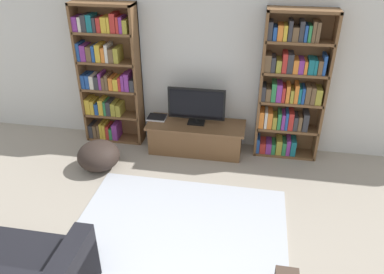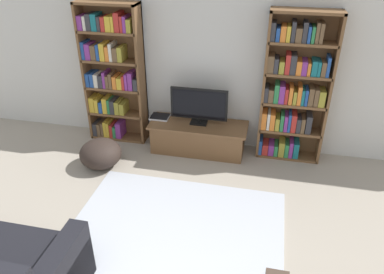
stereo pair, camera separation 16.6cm
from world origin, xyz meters
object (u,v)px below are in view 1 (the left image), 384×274
television (196,105)px  tv_stand (196,137)px  bookshelf_right (290,89)px  laptop (157,117)px  beanbag_ottoman (99,156)px  bookshelf_left (108,75)px

television → tv_stand: bearing=-90.0°
bookshelf_right → laptop: bearing=-178.0°
beanbag_ottoman → bookshelf_right: bearing=18.7°
bookshelf_right → television: bookshelf_right is taller
bookshelf_right → laptop: (-1.88, -0.07, -0.57)m
bookshelf_right → beanbag_ottoman: size_ratio=3.60×
tv_stand → laptop: bearing=172.2°
bookshelf_right → laptop: bookshelf_right is taller
bookshelf_left → laptop: 0.94m
television → beanbag_ottoman: television is taller
tv_stand → beanbag_ottoman: (-1.24, -0.70, -0.02)m
bookshelf_left → bookshelf_right: size_ratio=1.00×
laptop → bookshelf_left: bearing=174.6°
laptop → bookshelf_right: bearing=2.0°
tv_stand → television: (-0.00, 0.02, 0.51)m
bookshelf_left → beanbag_ottoman: bearing=-83.7°
bookshelf_left → television: size_ratio=2.53×
beanbag_ottoman → laptop: bearing=51.1°
bookshelf_right → television: (-1.27, -0.13, -0.29)m
bookshelf_left → bookshelf_right: 2.61m
bookshelf_right → television: bearing=-174.2°
bookshelf_right → beanbag_ottoman: 2.78m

